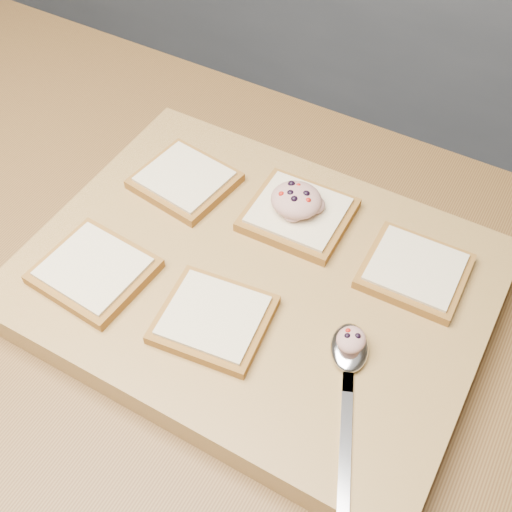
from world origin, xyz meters
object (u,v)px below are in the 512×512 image
Objects in this scene: spoon at (349,360)px; bread_far_center at (298,214)px; tuna_salad_dollop at (296,200)px; cutting_board at (256,282)px.

bread_far_center is at bearing 131.73° from spoon.
bread_far_center is at bearing 4.17° from tuna_salad_dollop.
spoon is at bearing -47.41° from tuna_salad_dollop.
bread_far_center reaches higher than cutting_board.
cutting_board is at bearing 158.23° from spoon.
bread_far_center is 1.99× the size of tuna_salad_dollop.
bread_far_center is 0.21m from spoon.
cutting_board is 0.10m from bread_far_center.
spoon is (0.14, -0.06, 0.03)m from cutting_board.
cutting_board is at bearing -90.18° from tuna_salad_dollop.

